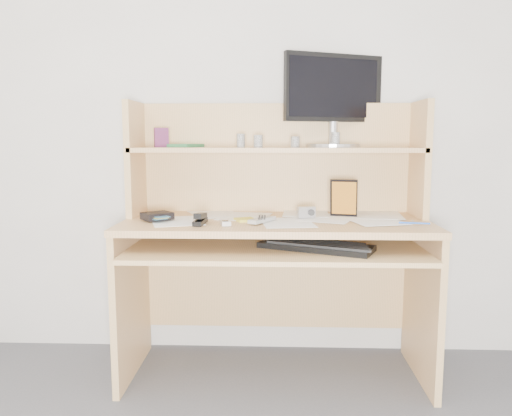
{
  "coord_description": "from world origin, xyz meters",
  "views": [
    {
      "loc": [
        -0.01,
        -0.79,
        1.11
      ],
      "look_at": [
        -0.09,
        1.43,
        0.81
      ],
      "focal_mm": 35.0,
      "sensor_mm": 36.0,
      "label": 1
    }
  ],
  "objects_px": {
    "keyboard": "(316,246)",
    "tv_remote": "(262,220)",
    "monitor": "(334,98)",
    "desk": "(276,229)",
    "game_case": "(344,198)"
  },
  "relations": [
    {
      "from": "keyboard",
      "to": "monitor",
      "type": "distance_m",
      "value": 0.77
    },
    {
      "from": "desk",
      "to": "tv_remote",
      "type": "xyz_separation_m",
      "value": [
        -0.06,
        -0.16,
        0.07
      ]
    },
    {
      "from": "tv_remote",
      "to": "game_case",
      "type": "height_order",
      "value": "game_case"
    },
    {
      "from": "keyboard",
      "to": "game_case",
      "type": "height_order",
      "value": "game_case"
    },
    {
      "from": "desk",
      "to": "keyboard",
      "type": "relative_size",
      "value": 2.73
    },
    {
      "from": "desk",
      "to": "monitor",
      "type": "xyz_separation_m",
      "value": [
        0.28,
        0.14,
        0.63
      ]
    },
    {
      "from": "keyboard",
      "to": "tv_remote",
      "type": "xyz_separation_m",
      "value": [
        -0.23,
        0.08,
        0.1
      ]
    },
    {
      "from": "game_case",
      "to": "monitor",
      "type": "height_order",
      "value": "monitor"
    },
    {
      "from": "keyboard",
      "to": "game_case",
      "type": "relative_size",
      "value": 2.88
    },
    {
      "from": "keyboard",
      "to": "monitor",
      "type": "bearing_deg",
      "value": 98.0
    },
    {
      "from": "keyboard",
      "to": "tv_remote",
      "type": "distance_m",
      "value": 0.27
    },
    {
      "from": "tv_remote",
      "to": "game_case",
      "type": "distance_m",
      "value": 0.42
    },
    {
      "from": "tv_remote",
      "to": "monitor",
      "type": "distance_m",
      "value": 0.72
    },
    {
      "from": "keyboard",
      "to": "monitor",
      "type": "relative_size",
      "value": 1.04
    },
    {
      "from": "game_case",
      "to": "monitor",
      "type": "relative_size",
      "value": 0.36
    }
  ]
}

